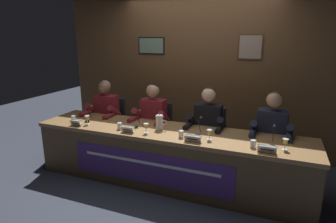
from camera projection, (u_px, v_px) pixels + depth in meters
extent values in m
plane|color=#383D4C|center=(168.00, 180.00, 3.84)|extent=(12.00, 12.00, 0.00)
cube|color=brown|center=(198.00, 73.00, 4.71)|extent=(4.82, 0.12, 2.60)
cube|color=black|center=(151.00, 46.00, 4.84)|extent=(0.49, 0.02, 0.29)
cube|color=slate|center=(151.00, 46.00, 4.83)|extent=(0.45, 0.01, 0.25)
cube|color=#4C3319|center=(250.00, 47.00, 4.24)|extent=(0.36, 0.02, 0.38)
cube|color=gray|center=(250.00, 47.00, 4.23)|extent=(0.32, 0.01, 0.34)
cube|color=olive|center=(168.00, 132.00, 3.66)|extent=(3.62, 0.78, 0.05)
cube|color=brown|center=(157.00, 169.00, 3.43)|extent=(3.56, 0.04, 0.67)
cube|color=brown|center=(63.00, 140.00, 4.39)|extent=(0.08, 0.70, 0.67)
cube|color=brown|center=(315.00, 182.00, 3.12)|extent=(0.08, 0.70, 0.67)
cube|color=#4C2D7A|center=(148.00, 168.00, 3.44)|extent=(2.11, 0.01, 0.41)
cube|color=white|center=(148.00, 163.00, 3.42)|extent=(1.79, 0.00, 0.04)
cylinder|color=black|center=(110.00, 153.00, 4.73)|extent=(0.44, 0.44, 0.02)
cylinder|color=black|center=(109.00, 140.00, 4.67)|extent=(0.05, 0.05, 0.42)
cube|color=#232328|center=(109.00, 127.00, 4.61)|extent=(0.44, 0.44, 0.03)
cube|color=#232328|center=(115.00, 111.00, 4.73)|extent=(0.40, 0.05, 0.44)
cylinder|color=black|center=(91.00, 147.00, 4.39)|extent=(0.10, 0.10, 0.47)
cylinder|color=black|center=(102.00, 148.00, 4.32)|extent=(0.10, 0.10, 0.47)
cylinder|color=black|center=(96.00, 126.00, 4.45)|extent=(0.13, 0.34, 0.13)
cylinder|color=black|center=(107.00, 128.00, 4.38)|extent=(0.13, 0.34, 0.13)
cube|color=maroon|center=(107.00, 110.00, 4.51)|extent=(0.36, 0.20, 0.48)
sphere|color=#8E664C|center=(104.00, 87.00, 4.39)|extent=(0.19, 0.19, 0.19)
sphere|color=gray|center=(105.00, 86.00, 4.40)|extent=(0.17, 0.17, 0.17)
cylinder|color=maroon|center=(92.00, 109.00, 4.49)|extent=(0.09, 0.30, 0.25)
cylinder|color=maroon|center=(114.00, 111.00, 4.34)|extent=(0.09, 0.30, 0.25)
cylinder|color=maroon|center=(86.00, 113.00, 4.35)|extent=(0.07, 0.24, 0.07)
cylinder|color=maroon|center=(109.00, 116.00, 4.20)|extent=(0.07, 0.24, 0.07)
cube|color=white|center=(75.00, 123.00, 3.82)|extent=(0.16, 0.03, 0.08)
cube|color=white|center=(77.00, 122.00, 3.85)|extent=(0.16, 0.03, 0.08)
cube|color=black|center=(75.00, 123.00, 3.81)|extent=(0.11, 0.01, 0.01)
cylinder|color=white|center=(88.00, 124.00, 3.90)|extent=(0.06, 0.06, 0.00)
cylinder|color=white|center=(88.00, 122.00, 3.89)|extent=(0.01, 0.01, 0.05)
cone|color=white|center=(87.00, 118.00, 3.88)|extent=(0.06, 0.06, 0.06)
cylinder|color=orange|center=(87.00, 118.00, 3.88)|extent=(0.04, 0.04, 0.04)
cylinder|color=silver|center=(74.00, 119.00, 4.01)|extent=(0.06, 0.06, 0.08)
cylinder|color=silver|center=(74.00, 120.00, 4.02)|extent=(0.05, 0.05, 0.05)
cylinder|color=black|center=(87.00, 121.00, 4.00)|extent=(0.06, 0.06, 0.02)
cylinder|color=black|center=(89.00, 113.00, 4.03)|extent=(0.01, 0.13, 0.18)
sphere|color=#2D2D2D|center=(91.00, 106.00, 4.07)|extent=(0.03, 0.03, 0.03)
cylinder|color=black|center=(155.00, 160.00, 4.43)|extent=(0.44, 0.44, 0.02)
cylinder|color=black|center=(155.00, 147.00, 4.37)|extent=(0.05, 0.05, 0.42)
cube|color=#232328|center=(155.00, 134.00, 4.31)|extent=(0.44, 0.44, 0.03)
cube|color=#232328|center=(160.00, 116.00, 4.43)|extent=(0.40, 0.05, 0.44)
cylinder|color=black|center=(139.00, 155.00, 4.09)|extent=(0.10, 0.10, 0.47)
cylinder|color=black|center=(151.00, 157.00, 4.02)|extent=(0.10, 0.10, 0.47)
cylinder|color=black|center=(143.00, 133.00, 4.15)|extent=(0.13, 0.34, 0.13)
cylinder|color=black|center=(155.00, 135.00, 4.08)|extent=(0.13, 0.34, 0.13)
cube|color=maroon|center=(154.00, 115.00, 4.21)|extent=(0.36, 0.20, 0.48)
sphere|color=tan|center=(153.00, 91.00, 4.09)|extent=(0.19, 0.19, 0.19)
sphere|color=black|center=(153.00, 89.00, 4.10)|extent=(0.17, 0.17, 0.17)
cylinder|color=maroon|center=(138.00, 114.00, 4.19)|extent=(0.09, 0.30, 0.25)
cylinder|color=maroon|center=(164.00, 117.00, 4.04)|extent=(0.09, 0.30, 0.25)
cylinder|color=maroon|center=(133.00, 119.00, 4.05)|extent=(0.07, 0.24, 0.07)
cylinder|color=maroon|center=(160.00, 122.00, 3.90)|extent=(0.07, 0.24, 0.07)
cube|color=white|center=(127.00, 130.00, 3.54)|extent=(0.17, 0.03, 0.08)
cube|color=white|center=(128.00, 129.00, 3.57)|extent=(0.17, 0.03, 0.08)
cube|color=black|center=(127.00, 130.00, 3.54)|extent=(0.12, 0.01, 0.01)
cylinder|color=white|center=(146.00, 133.00, 3.55)|extent=(0.06, 0.06, 0.00)
cylinder|color=white|center=(146.00, 131.00, 3.54)|extent=(0.01, 0.01, 0.05)
cone|color=white|center=(146.00, 126.00, 3.53)|extent=(0.06, 0.06, 0.06)
cylinder|color=yellow|center=(146.00, 127.00, 3.53)|extent=(0.04, 0.04, 0.04)
cylinder|color=silver|center=(120.00, 126.00, 3.69)|extent=(0.06, 0.06, 0.08)
cylinder|color=silver|center=(120.00, 127.00, 3.69)|extent=(0.05, 0.05, 0.05)
cylinder|color=black|center=(136.00, 127.00, 3.75)|extent=(0.06, 0.06, 0.02)
cylinder|color=black|center=(138.00, 118.00, 3.78)|extent=(0.01, 0.13, 0.18)
sphere|color=#2D2D2D|center=(140.00, 111.00, 3.82)|extent=(0.03, 0.03, 0.03)
cylinder|color=black|center=(207.00, 169.00, 4.13)|extent=(0.44, 0.44, 0.02)
cylinder|color=black|center=(207.00, 156.00, 4.07)|extent=(0.05, 0.05, 0.42)
cube|color=#232328|center=(208.00, 141.00, 4.01)|extent=(0.44, 0.44, 0.03)
cube|color=#232328|center=(212.00, 122.00, 4.13)|extent=(0.40, 0.05, 0.44)
cylinder|color=black|center=(194.00, 164.00, 3.79)|extent=(0.10, 0.10, 0.47)
cylinder|color=black|center=(208.00, 167.00, 3.72)|extent=(0.10, 0.10, 0.47)
cylinder|color=black|center=(197.00, 141.00, 3.85)|extent=(0.13, 0.34, 0.13)
cylinder|color=black|center=(212.00, 143.00, 3.78)|extent=(0.13, 0.34, 0.13)
cube|color=black|center=(208.00, 121.00, 3.91)|extent=(0.36, 0.20, 0.48)
sphere|color=beige|center=(209.00, 95.00, 3.79)|extent=(0.19, 0.19, 0.19)
sphere|color=#331E0F|center=(209.00, 94.00, 3.80)|extent=(0.17, 0.17, 0.17)
cylinder|color=black|center=(191.00, 120.00, 3.89)|extent=(0.09, 0.30, 0.25)
cylinder|color=black|center=(222.00, 124.00, 3.74)|extent=(0.09, 0.30, 0.25)
cylinder|color=black|center=(188.00, 125.00, 3.75)|extent=(0.07, 0.24, 0.07)
cylinder|color=black|center=(219.00, 129.00, 3.60)|extent=(0.07, 0.24, 0.07)
cube|color=white|center=(192.00, 139.00, 3.22)|extent=(0.20, 0.03, 0.08)
cube|color=white|center=(193.00, 138.00, 3.25)|extent=(0.20, 0.03, 0.08)
cube|color=black|center=(192.00, 139.00, 3.22)|extent=(0.14, 0.01, 0.01)
cylinder|color=white|center=(209.00, 140.00, 3.32)|extent=(0.06, 0.06, 0.00)
cylinder|color=white|center=(209.00, 137.00, 3.31)|extent=(0.01, 0.01, 0.05)
cone|color=white|center=(209.00, 132.00, 3.29)|extent=(0.06, 0.06, 0.06)
cylinder|color=yellow|center=(209.00, 133.00, 3.30)|extent=(0.04, 0.04, 0.04)
cylinder|color=silver|center=(181.00, 134.00, 3.38)|extent=(0.06, 0.06, 0.08)
cylinder|color=silver|center=(181.00, 135.00, 3.39)|extent=(0.05, 0.05, 0.05)
cylinder|color=black|center=(198.00, 135.00, 3.43)|extent=(0.06, 0.06, 0.02)
cylinder|color=black|center=(199.00, 126.00, 3.46)|extent=(0.01, 0.13, 0.18)
sphere|color=#2D2D2D|center=(201.00, 118.00, 3.50)|extent=(0.03, 0.03, 0.03)
cylinder|color=black|center=(266.00, 180.00, 3.83)|extent=(0.44, 0.44, 0.02)
cylinder|color=black|center=(268.00, 165.00, 3.77)|extent=(0.05, 0.05, 0.42)
cube|color=#232328|center=(269.00, 150.00, 3.71)|extent=(0.44, 0.44, 0.03)
cube|color=#232328|center=(272.00, 128.00, 3.83)|extent=(0.40, 0.05, 0.44)
cylinder|color=black|center=(258.00, 175.00, 3.49)|extent=(0.10, 0.10, 0.47)
cylinder|color=black|center=(275.00, 178.00, 3.42)|extent=(0.10, 0.10, 0.47)
cylinder|color=black|center=(261.00, 149.00, 3.55)|extent=(0.13, 0.34, 0.13)
cylinder|color=black|center=(278.00, 152.00, 3.48)|extent=(0.13, 0.34, 0.13)
cube|color=#1E2338|center=(271.00, 128.00, 3.61)|extent=(0.36, 0.20, 0.48)
sphere|color=tan|center=(274.00, 100.00, 3.49)|extent=(0.19, 0.19, 0.19)
sphere|color=#593819|center=(274.00, 99.00, 3.50)|extent=(0.17, 0.17, 0.17)
cylinder|color=#1E2338|center=(254.00, 127.00, 3.59)|extent=(0.09, 0.30, 0.25)
cylinder|color=#1E2338|center=(289.00, 131.00, 3.44)|extent=(0.09, 0.30, 0.25)
cylinder|color=#1E2338|center=(252.00, 133.00, 3.45)|extent=(0.07, 0.24, 0.07)
cylinder|color=#1E2338|center=(289.00, 138.00, 3.30)|extent=(0.07, 0.24, 0.07)
cube|color=white|center=(267.00, 150.00, 2.92)|extent=(0.19, 0.03, 0.08)
cube|color=white|center=(267.00, 149.00, 2.95)|extent=(0.19, 0.03, 0.08)
cube|color=black|center=(267.00, 150.00, 2.92)|extent=(0.13, 0.01, 0.01)
cylinder|color=white|center=(284.00, 150.00, 3.02)|extent=(0.06, 0.06, 0.00)
cylinder|color=white|center=(285.00, 147.00, 3.02)|extent=(0.01, 0.01, 0.05)
cone|color=white|center=(285.00, 142.00, 3.00)|extent=(0.06, 0.06, 0.06)
cylinder|color=yellow|center=(285.00, 142.00, 3.00)|extent=(0.04, 0.04, 0.04)
cylinder|color=silver|center=(253.00, 144.00, 3.07)|extent=(0.06, 0.06, 0.08)
cylinder|color=silver|center=(253.00, 145.00, 3.08)|extent=(0.05, 0.05, 0.05)
cylinder|color=black|center=(272.00, 146.00, 3.11)|extent=(0.06, 0.06, 0.02)
cylinder|color=black|center=(273.00, 135.00, 3.14)|extent=(0.01, 0.13, 0.18)
sphere|color=#2D2D2D|center=(274.00, 126.00, 3.17)|extent=(0.03, 0.03, 0.03)
cylinder|color=silver|center=(160.00, 123.00, 3.67)|extent=(0.10, 0.10, 0.18)
cylinder|color=silver|center=(159.00, 116.00, 3.64)|extent=(0.09, 0.09, 0.01)
sphere|color=silver|center=(159.00, 115.00, 3.64)|extent=(0.02, 0.02, 0.02)
torus|color=silver|center=(164.00, 123.00, 3.64)|extent=(0.07, 0.01, 0.07)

